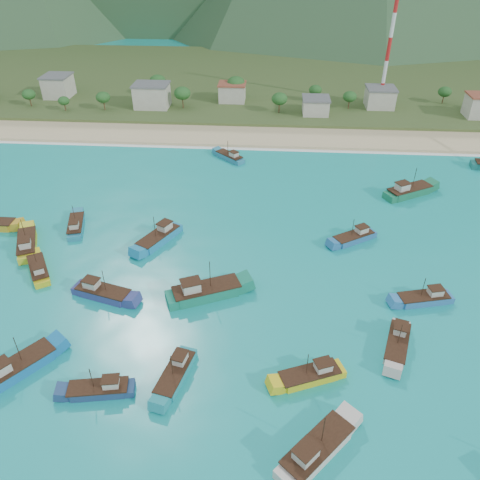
# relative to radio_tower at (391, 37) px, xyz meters

# --- Properties ---
(ground) EXTENTS (600.00, 600.00, 0.00)m
(ground) POSITION_rel_radio_tower_xyz_m (-47.92, -108.00, -23.29)
(ground) COLOR #0D8390
(ground) RESTS_ON ground
(beach) EXTENTS (400.00, 18.00, 1.20)m
(beach) POSITION_rel_radio_tower_xyz_m (-47.92, -29.00, -23.29)
(beach) COLOR beige
(beach) RESTS_ON ground
(land) EXTENTS (400.00, 110.00, 2.40)m
(land) POSITION_rel_radio_tower_xyz_m (-47.92, 32.00, -23.29)
(land) COLOR #385123
(land) RESTS_ON ground
(surf_line) EXTENTS (400.00, 2.50, 0.08)m
(surf_line) POSITION_rel_radio_tower_xyz_m (-47.92, -38.50, -23.29)
(surf_line) COLOR white
(surf_line) RESTS_ON ground
(village) EXTENTS (212.53, 22.30, 7.50)m
(village) POSITION_rel_radio_tower_xyz_m (-44.51, -5.41, -18.44)
(village) COLOR beige
(village) RESTS_ON ground
(vegetation) EXTENTS (276.34, 26.23, 8.98)m
(vegetation) POSITION_rel_radio_tower_xyz_m (-53.76, -4.79, -18.09)
(vegetation) COLOR #235623
(vegetation) RESTS_ON ground
(radio_tower) EXTENTS (1.20, 1.20, 43.38)m
(radio_tower) POSITION_rel_radio_tower_xyz_m (0.00, 0.00, 0.00)
(radio_tower) COLOR red
(radio_tower) RESTS_ON ground
(boat_1) EXTENTS (9.73, 11.09, 6.76)m
(boat_1) POSITION_rel_radio_tower_xyz_m (-71.98, -121.75, -22.45)
(boat_1) COLOR #1067AA
(boat_1) RESTS_ON ground
(boat_4) EXTENTS (8.25, 11.47, 6.64)m
(boat_4) POSITION_rel_radio_tower_xyz_m (-58.99, -87.23, -22.47)
(boat_4) COLOR #1A7AAD
(boat_4) RESTS_ON ground
(boat_7) EXTENTS (5.90, 10.30, 5.84)m
(boat_7) POSITION_rel_radio_tower_xyz_m (-16.78, -112.98, -22.62)
(boat_7) COLOR beige
(boat_7) RESTS_ON ground
(boat_9) EXTENTS (4.99, 9.92, 5.63)m
(boat_9) POSITION_rel_radio_tower_xyz_m (-49.27, -121.06, -22.66)
(boat_9) COLOR teal
(boat_9) RESTS_ON ground
(boat_13) EXTENTS (13.47, 8.71, 7.69)m
(boat_13) POSITION_rel_radio_tower_xyz_m (-47.39, -103.45, -22.28)
(boat_13) COLOR #13775D
(boat_13) RESTS_ON ground
(boat_16) EXTENTS (11.07, 5.94, 6.27)m
(boat_16) POSITION_rel_radio_tower_xyz_m (-65.03, -104.68, -22.54)
(boat_16) COLOR navy
(boat_16) RESTS_ON ground
(boat_19) EXTENTS (10.35, 10.80, 6.83)m
(boat_19) POSITION_rel_radio_tower_xyz_m (-30.18, -131.40, -22.44)
(boat_19) COLOR beige
(boat_19) RESTS_ON ground
(boat_22) EXTENTS (5.28, 9.96, 5.64)m
(boat_22) POSITION_rel_radio_tower_xyz_m (-77.47, -83.84, -22.66)
(boat_22) COLOR teal
(boat_22) RESTS_ON ground
(boat_25) EXTENTS (8.70, 8.39, 5.51)m
(boat_25) POSITION_rel_radio_tower_xyz_m (-48.28, -46.30, -22.68)
(boat_25) COLOR teal
(boat_25) RESTS_ON ground
(boat_26) EXTENTS (9.92, 4.92, 5.63)m
(boat_26) POSITION_rel_radio_tower_xyz_m (-10.09, -102.17, -22.66)
(boat_26) COLOR #2A6DAE
(boat_26) RESTS_ON ground
(boat_27) EXTENTS (12.60, 9.31, 7.33)m
(boat_27) POSITION_rel_radio_tower_xyz_m (-4.17, -63.74, -22.35)
(boat_27) COLOR #156C49
(boat_27) RESTS_ON ground
(boat_28) EXTENTS (7.34, 9.51, 5.58)m
(boat_28) POSITION_rel_radio_tower_xyz_m (-78.89, -99.02, -22.67)
(boat_28) COLOR gold
(boat_28) RESTS_ON ground
(boat_29) EXTENTS (10.04, 6.23, 5.71)m
(boat_29) POSITION_rel_radio_tower_xyz_m (-30.20, -120.00, -22.64)
(boat_29) COLOR gold
(boat_29) RESTS_ON ground
(boat_30) EXTENTS (7.42, 11.49, 6.56)m
(boat_30) POSITION_rel_radio_tower_xyz_m (-84.54, -91.42, -22.49)
(boat_30) COLOR gold
(boat_30) RESTS_ON ground
(boat_32) EXTENTS (9.41, 4.13, 5.37)m
(boat_32) POSITION_rel_radio_tower_xyz_m (-59.10, -124.43, -22.71)
(boat_32) COLOR navy
(boat_32) RESTS_ON ground
(boat_33) EXTENTS (9.65, 7.53, 5.68)m
(boat_33) POSITION_rel_radio_tower_xyz_m (-19.52, -84.11, -22.65)
(boat_33) COLOR #24639D
(boat_33) RESTS_ON ground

